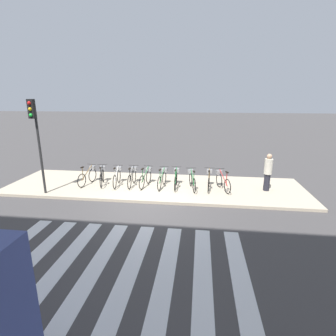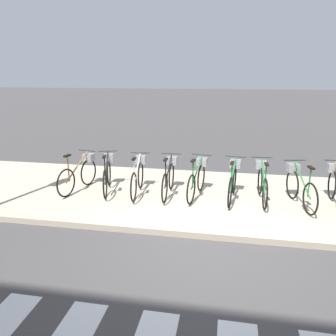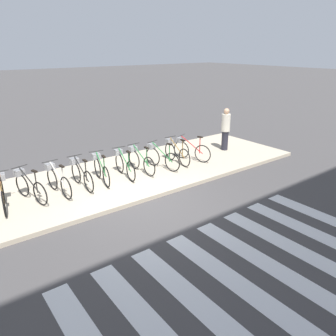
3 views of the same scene
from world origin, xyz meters
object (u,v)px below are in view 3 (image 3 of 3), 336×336
Objects in this scene: parked_bicycle_2 at (57,179)px; parked_bicycle_6 at (140,159)px; parked_bicycle_0 at (2,192)px; parked_bicycle_1 at (29,185)px; parked_bicycle_4 at (100,168)px; parked_bicycle_9 at (190,149)px; parked_bicycle_8 at (176,151)px; pedestrian at (226,128)px; parked_bicycle_3 at (80,173)px; parked_bicycle_7 at (160,156)px; parked_bicycle_5 at (124,163)px.

parked_bicycle_2 is 2.77m from parked_bicycle_6.
parked_bicycle_2 is at bearing -178.86° from parked_bicycle_6.
parked_bicycle_1 is at bearing 4.71° from parked_bicycle_0.
parked_bicycle_2 is 1.37m from parked_bicycle_4.
parked_bicycle_0 is at bearing 179.91° from parked_bicycle_9.
parked_bicycle_8 is 0.92× the size of pedestrian.
parked_bicycle_0 is at bearing -179.35° from pedestrian.
parked_bicycle_8 is 1.05× the size of parked_bicycle_9.
pedestrian reaches higher than parked_bicycle_8.
parked_bicycle_3 is at bearing -179.97° from parked_bicycle_6.
parked_bicycle_7 and parked_bicycle_8 have the same top height.
parked_bicycle_1 is 0.97× the size of parked_bicycle_3.
parked_bicycle_0 is 0.99× the size of parked_bicycle_2.
parked_bicycle_7 is (3.52, -0.07, 0.00)m from parked_bicycle_2.
pedestrian is (7.58, 0.04, 0.45)m from parked_bicycle_1.
parked_bicycle_2 is at bearing -179.30° from parked_bicycle_5.
parked_bicycle_4 is at bearing 179.35° from parked_bicycle_6.
parked_bicycle_2 is 4.28m from parked_bicycle_8.
parked_bicycle_9 is (3.50, -0.09, 0.00)m from parked_bicycle_4.
parked_bicycle_3 is 6.12m from pedestrian.
parked_bicycle_0 is 1.42m from parked_bicycle_2.
parked_bicycle_2 is at bearing -179.29° from parked_bicycle_8.
pedestrian is at bearing 0.65° from parked_bicycle_0.
parked_bicycle_7 is 0.98× the size of parked_bicycle_8.
parked_bicycle_5 is 2.13m from parked_bicycle_8.
parked_bicycle_6 is at bearing 0.16° from parked_bicycle_1.
pedestrian is at bearing 0.71° from parked_bicycle_2.
parked_bicycle_0 and parked_bicycle_8 have the same top height.
parked_bicycle_4 is at bearing 2.97° from parked_bicycle_2.
pedestrian is (8.24, 0.09, 0.45)m from parked_bicycle_0.
parked_bicycle_6 is at bearing -0.65° from parked_bicycle_4.
parked_bicycle_0 is at bearing -179.63° from parked_bicycle_2.
parked_bicycle_7 is 0.90× the size of pedestrian.
parked_bicycle_4 is 0.99× the size of parked_bicycle_6.
parked_bicycle_8 is at bearing 0.63° from parked_bicycle_0.
pedestrian is (2.54, 0.03, 0.45)m from parked_bicycle_8.
pedestrian is at bearing 0.29° from parked_bicycle_3.
parked_bicycle_9 is at bearing -0.23° from parked_bicycle_2.
parked_bicycle_1 is at bearing -179.91° from parked_bicycle_8.
parked_bicycle_6 is (3.53, 0.01, 0.00)m from parked_bicycle_1.
parked_bicycle_8 is 2.58m from pedestrian.
parked_bicycle_9 is (4.15, -0.07, 0.00)m from parked_bicycle_3.
pedestrian is (6.82, 0.08, 0.45)m from parked_bicycle_2.
parked_bicycle_5 is (3.57, 0.04, 0.00)m from parked_bicycle_0.
parked_bicycle_4 is 0.91× the size of pedestrian.
pedestrian reaches higher than parked_bicycle_5.
parked_bicycle_8 is at bearing 0.71° from parked_bicycle_2.
parked_bicycle_2 is at bearing 178.90° from parked_bicycle_7.
parked_bicycle_1 is 1.47m from parked_bicycle_3.
parked_bicycle_1 is 1.03× the size of parked_bicycle_9.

